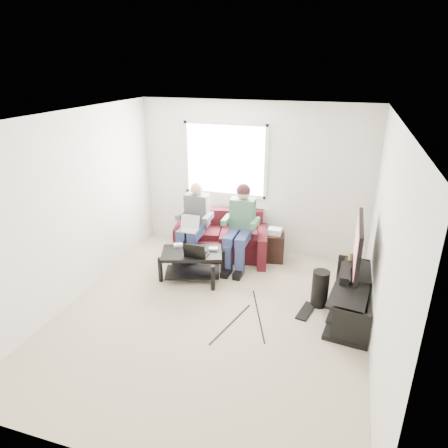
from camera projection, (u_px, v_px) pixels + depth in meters
The scene contains 26 objects.
floor at pixel (212, 315), 5.36m from camera, with size 4.50×4.50×0.00m, color tan.
ceiling at pixel (209, 117), 4.39m from camera, with size 4.50×4.50×0.00m, color white.
wall_back at pixel (253, 179), 6.86m from camera, with size 4.50×4.50×0.00m, color silver.
wall_front at pixel (108, 339), 2.89m from camera, with size 4.50×4.50×0.00m, color silver.
wall_left at pixel (72, 209), 5.43m from camera, with size 4.50×4.50×0.00m, color silver.
wall_right at pixel (384, 247), 4.32m from camera, with size 4.50×4.50×0.00m, color silver.
window at pixel (225, 160), 6.87m from camera, with size 1.48×0.04×1.28m.
sofa at pixel (222, 239), 6.98m from camera, with size 1.78×1.02×0.76m.
person_left at pixel (194, 219), 6.70m from camera, with size 0.40×0.70×1.31m.
person_right at pixel (240, 221), 6.48m from camera, with size 0.40×0.71×1.35m.
laptop_silver at pixel (188, 227), 6.48m from camera, with size 0.32×0.22×0.24m, color silver, non-canonical shape.
coffee_table at pixel (192, 259), 6.18m from camera, with size 1.05×0.82×0.46m.
laptop_black at pixel (197, 248), 5.98m from camera, with size 0.34×0.24×0.24m, color black, non-canonical shape.
controller_a at pixel (178, 245), 6.31m from camera, with size 0.14×0.09×0.04m, color silver.
controller_b at pixel (190, 245), 6.31m from camera, with size 0.14×0.09×0.04m, color black.
controller_c at pixel (213, 249), 6.17m from camera, with size 0.14×0.09×0.04m, color gray.
tv_stand at pixel (351, 299), 5.34m from camera, with size 0.64×1.53×0.49m.
tv at pixel (358, 247), 5.16m from camera, with size 0.12×1.10×0.81m.
soundbar at pixel (345, 273), 5.34m from camera, with size 0.12×0.50×0.10m, color black.
drink_cup at pixel (351, 256), 5.79m from camera, with size 0.08×0.08×0.12m, color #AB824A.
console_white at pixel (351, 311), 4.96m from camera, with size 0.30×0.22×0.06m, color silver.
console_grey at pixel (352, 283), 5.58m from camera, with size 0.34×0.26×0.08m, color gray.
console_black at pixel (352, 296), 5.27m from camera, with size 0.38×0.30×0.07m, color black.
subwoofer at pixel (320, 288), 5.50m from camera, with size 0.23×0.23×0.53m, color black.
keyboard_floor at pixel (306, 311), 5.44m from camera, with size 0.15×0.45×0.03m, color black.
end_table at pixel (274, 246), 6.77m from camera, with size 0.33×0.33×0.58m.
Camera 1 is at (1.51, -4.25, 3.16)m, focal length 32.00 mm.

